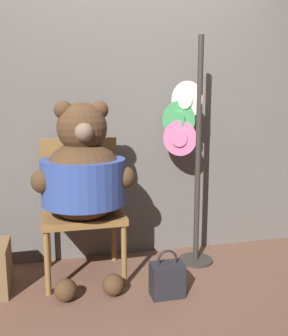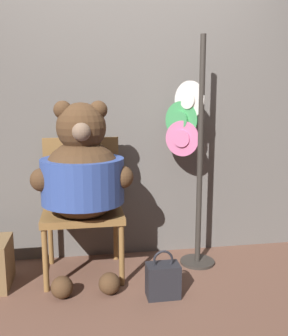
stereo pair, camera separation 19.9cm
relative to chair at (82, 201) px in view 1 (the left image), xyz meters
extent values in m
plane|color=brown|center=(0.34, -0.49, -0.56)|extent=(14.00, 14.00, 0.00)
cube|color=#66605B|center=(0.34, 0.30, 0.68)|extent=(8.00, 0.10, 2.48)
cylinder|color=olive|center=(-0.26, -0.32, -0.34)|extent=(0.04, 0.04, 0.45)
cylinder|color=olive|center=(0.26, -0.32, -0.34)|extent=(0.04, 0.04, 0.45)
cylinder|color=olive|center=(-0.26, 0.14, -0.34)|extent=(0.04, 0.04, 0.45)
cylinder|color=olive|center=(0.26, 0.14, -0.34)|extent=(0.04, 0.04, 0.45)
cube|color=olive|center=(0.00, -0.09, -0.08)|extent=(0.59, 0.52, 0.05)
cube|color=olive|center=(0.00, 0.15, 0.20)|extent=(0.59, 0.04, 0.52)
sphere|color=#4C331E|center=(0.01, -0.17, 0.19)|extent=(0.58, 0.58, 0.58)
cylinder|color=#334C99|center=(0.01, -0.17, 0.19)|extent=(0.59, 0.59, 0.32)
sphere|color=#4C331E|center=(0.01, -0.17, 0.56)|extent=(0.35, 0.35, 0.35)
sphere|color=#4C331E|center=(-0.11, -0.17, 0.69)|extent=(0.13, 0.13, 0.13)
sphere|color=#4C331E|center=(0.13, -0.17, 0.69)|extent=(0.13, 0.13, 0.13)
sphere|color=#7A604C|center=(0.01, -0.32, 0.55)|extent=(0.13, 0.13, 0.13)
sphere|color=#4C331E|center=(-0.27, -0.24, 0.22)|extent=(0.16, 0.16, 0.16)
sphere|color=#4C331E|center=(0.28, -0.24, 0.22)|extent=(0.16, 0.16, 0.16)
sphere|color=#4C331E|center=(-0.15, -0.43, -0.49)|extent=(0.15, 0.15, 0.15)
sphere|color=#4C331E|center=(0.17, -0.43, -0.49)|extent=(0.15, 0.15, 0.15)
cylinder|color=#332D28|center=(0.91, -0.05, -0.55)|extent=(0.28, 0.28, 0.02)
cylinder|color=#332D28|center=(0.91, -0.05, 0.34)|extent=(0.04, 0.04, 1.79)
cylinder|color=#D16693|center=(0.79, 0.05, 0.45)|extent=(0.23, 0.18, 0.28)
cylinder|color=#D16693|center=(0.79, 0.05, 0.45)|extent=(0.13, 0.12, 0.14)
cylinder|color=#3D9351|center=(0.79, 0.09, 0.60)|extent=(0.21, 0.23, 0.30)
cylinder|color=#3D9351|center=(0.79, 0.09, 0.60)|extent=(0.14, 0.15, 0.14)
cylinder|color=silver|center=(0.85, 0.05, 0.75)|extent=(0.18, 0.25, 0.29)
cylinder|color=silver|center=(0.85, 0.05, 0.75)|extent=(0.13, 0.15, 0.14)
cube|color=#232328|center=(0.52, -0.52, -0.45)|extent=(0.22, 0.14, 0.23)
torus|color=#232328|center=(0.52, -0.52, -0.30)|extent=(0.14, 0.02, 0.14)
camera|label=1|loc=(-0.19, -2.78, 0.75)|focal=40.00mm
camera|label=2|loc=(0.00, -2.82, 0.75)|focal=40.00mm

